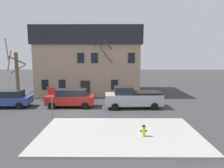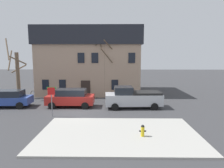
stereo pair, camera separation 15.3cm
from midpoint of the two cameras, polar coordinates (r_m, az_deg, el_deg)
The scene contains 11 objects.
ground_plane at distance 18.47m, azimuth -10.20°, elevation -7.88°, with size 120.00×120.00×0.00m, color #38383A.
sidewalk_slab at distance 13.18m, azimuth 1.77°, elevation -14.00°, with size 10.10×6.18×0.12m, color #A8A59E.
building_main at distance 28.37m, azimuth -6.33°, elevation 6.65°, with size 13.40×9.10×8.65m.
tree_bare_near at distance 26.18m, azimuth -25.74°, elevation 2.93°, with size 2.67×2.49×7.09m.
tree_bare_mid at distance 24.07m, azimuth -2.37°, elevation 5.83°, with size 2.20×2.23×8.36m.
car_blue_wagon at distance 22.28m, azimuth -27.84°, elevation -3.65°, with size 4.60×2.30×1.68m.
car_red_wagon at distance 20.23m, azimuth -11.93°, elevation -3.85°, with size 4.62×2.09×1.78m.
pickup_truck_silver at distance 19.61m, azimuth 5.73°, elevation -3.85°, with size 5.52×2.48×2.08m.
fire_hydrant at distance 12.67m, azimuth 8.63°, elevation -12.89°, with size 0.42×0.22×0.72m.
street_sign_pole at distance 17.11m, azimuth -17.06°, elevation -3.29°, with size 0.76×0.07×2.50m.
bicycle_leaning at distance 26.70m, azimuth -20.86°, elevation -2.60°, with size 1.74×0.29×1.03m.
Camera 1 is at (3.30, -17.47, 4.95)m, focal length 32.12 mm.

